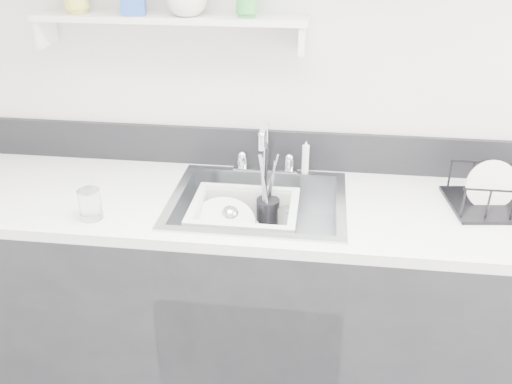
# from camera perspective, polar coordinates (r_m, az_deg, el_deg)

# --- Properties ---
(room_shell) EXTENTS (3.50, 3.00, 2.60)m
(room_shell) POSITION_cam_1_polar(r_m,az_deg,el_deg) (0.97, -5.94, 16.96)
(room_shell) COLOR silver
(room_shell) RESTS_ON ground
(counter_run) EXTENTS (3.20, 0.62, 0.92)m
(counter_run) POSITION_cam_1_polar(r_m,az_deg,el_deg) (2.24, 0.17, -11.33)
(counter_run) COLOR black
(counter_run) RESTS_ON ground
(backsplash) EXTENTS (3.20, 0.02, 0.16)m
(backsplash) POSITION_cam_1_polar(r_m,az_deg,el_deg) (2.21, 1.15, 4.57)
(backsplash) COLOR black
(backsplash) RESTS_ON counter_run
(sink) EXTENTS (0.64, 0.52, 0.20)m
(sink) POSITION_cam_1_polar(r_m,az_deg,el_deg) (2.03, 0.18, -3.13)
(sink) COLOR silver
(sink) RESTS_ON counter_run
(faucet) EXTENTS (0.26, 0.18, 0.23)m
(faucet) POSITION_cam_1_polar(r_m,az_deg,el_deg) (2.17, 0.99, 3.56)
(faucet) COLOR silver
(faucet) RESTS_ON counter_run
(side_sprayer) EXTENTS (0.03, 0.03, 0.14)m
(side_sprayer) POSITION_cam_1_polar(r_m,az_deg,el_deg) (2.17, 5.23, 3.66)
(side_sprayer) COLOR silver
(side_sprayer) RESTS_ON counter_run
(wall_shelf) EXTENTS (1.00, 0.16, 0.12)m
(wall_shelf) POSITION_cam_1_polar(r_m,az_deg,el_deg) (2.07, -9.08, 17.43)
(wall_shelf) COLOR silver
(wall_shelf) RESTS_ON room_shell
(wash_tub) EXTENTS (0.43, 0.37, 0.15)m
(wash_tub) POSITION_cam_1_polar(r_m,az_deg,el_deg) (2.03, -1.22, -3.21)
(wash_tub) COLOR silver
(wash_tub) RESTS_ON sink
(plate_stack) EXTENTS (0.28, 0.28, 0.11)m
(plate_stack) POSITION_cam_1_polar(r_m,az_deg,el_deg) (2.05, -3.14, -3.90)
(plate_stack) COLOR white
(plate_stack) RESTS_ON wash_tub
(utensil_cup) EXTENTS (0.09, 0.09, 0.30)m
(utensil_cup) POSITION_cam_1_polar(r_m,az_deg,el_deg) (2.10, 1.26, -1.97)
(utensil_cup) COLOR black
(utensil_cup) RESTS_ON wash_tub
(ladle) EXTENTS (0.24, 0.31, 0.09)m
(ladle) POSITION_cam_1_polar(r_m,az_deg,el_deg) (2.01, -2.03, -3.98)
(ladle) COLOR silver
(ladle) RESTS_ON wash_tub
(tumbler_in_tub) EXTENTS (0.09, 0.09, 0.10)m
(tumbler_in_tub) POSITION_cam_1_polar(r_m,az_deg,el_deg) (2.05, 3.26, -3.16)
(tumbler_in_tub) COLOR white
(tumbler_in_tub) RESTS_ON wash_tub
(tumbler_counter) EXTENTS (0.10, 0.10, 0.11)m
(tumbler_counter) POSITION_cam_1_polar(r_m,az_deg,el_deg) (1.93, -17.06, -1.26)
(tumbler_counter) COLOR white
(tumbler_counter) RESTS_ON counter_run
(dish_rack) EXTENTS (0.39, 0.31, 0.13)m
(dish_rack) POSITION_cam_1_polar(r_m,az_deg,el_deg) (2.10, 24.63, 0.16)
(dish_rack) COLOR black
(dish_rack) RESTS_ON counter_run
(bowl_small) EXTENTS (0.15, 0.15, 0.04)m
(bowl_small) POSITION_cam_1_polar(r_m,az_deg,el_deg) (1.98, 2.35, -5.41)
(bowl_small) COLOR white
(bowl_small) RESTS_ON wash_tub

